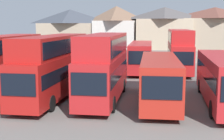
% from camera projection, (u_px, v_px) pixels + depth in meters
% --- Properties ---
extents(ground, '(140.00, 140.00, 0.00)m').
position_uv_depth(ground, '(132.00, 68.00, 41.39)').
color(ground, slate).
extents(depot_boundary_wall, '(56.00, 0.50, 1.80)m').
position_uv_depth(depot_boundary_wall, '(137.00, 56.00, 48.16)').
color(depot_boundary_wall, gray).
rests_on(depot_boundary_wall, ground).
extents(bus_1, '(3.02, 11.56, 4.83)m').
position_uv_depth(bus_1, '(2.00, 63.00, 24.65)').
color(bus_1, red).
rests_on(bus_1, ground).
extents(bus_2, '(2.70, 11.97, 4.87)m').
position_uv_depth(bus_2, '(53.00, 63.00, 24.16)').
color(bus_2, '#AD1916').
rests_on(bus_2, ground).
extents(bus_3, '(2.79, 10.43, 5.00)m').
position_uv_depth(bus_3, '(104.00, 64.00, 23.41)').
color(bus_3, '#B41E1F').
rests_on(bus_3, ground).
extents(bus_4, '(3.13, 10.78, 3.32)m').
position_uv_depth(bus_4, '(159.00, 77.00, 22.72)').
color(bus_4, '#B2241A').
rests_on(bus_4, ground).
extents(bus_5, '(2.63, 12.01, 3.46)m').
position_uv_depth(bus_5, '(223.00, 77.00, 22.37)').
color(bus_5, red).
rests_on(bus_5, ground).
extents(bus_6, '(3.28, 10.87, 3.40)m').
position_uv_depth(bus_6, '(74.00, 55.00, 39.43)').
color(bus_6, '#B31F1D').
rests_on(bus_6, ground).
extents(bus_7, '(2.94, 11.35, 3.42)m').
position_uv_depth(bus_7, '(110.00, 55.00, 38.75)').
color(bus_7, red).
rests_on(bus_7, ground).
extents(bus_8, '(3.13, 11.84, 3.48)m').
position_uv_depth(bus_8, '(141.00, 55.00, 38.20)').
color(bus_8, red).
rests_on(bus_8, ground).
extents(bus_9, '(2.81, 11.32, 5.09)m').
position_uv_depth(bus_9, '(179.00, 48.00, 37.47)').
color(bus_9, red).
rests_on(bus_9, ground).
extents(house_terrace_left, '(11.50, 6.96, 8.50)m').
position_uv_depth(house_terrace_left, '(70.00, 32.00, 59.03)').
color(house_terrace_left, tan).
rests_on(house_terrace_left, ground).
extents(house_terrace_centre, '(7.80, 8.27, 9.04)m').
position_uv_depth(house_terrace_centre, '(116.00, 30.00, 57.61)').
color(house_terrace_centre, silver).
rests_on(house_terrace_centre, ground).
extents(house_terrace_right, '(9.83, 6.61, 8.70)m').
position_uv_depth(house_terrace_right, '(164.00, 32.00, 54.73)').
color(house_terrace_right, '#C6B293').
rests_on(house_terrace_right, ground).
extents(house_terrace_far_right, '(11.26, 6.90, 8.64)m').
position_uv_depth(house_terrace_far_right, '(214.00, 32.00, 54.07)').
color(house_terrace_far_right, tan).
rests_on(house_terrace_far_right, ground).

